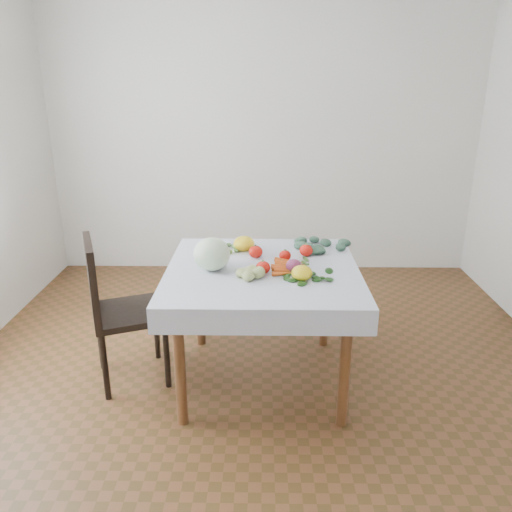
{
  "coord_description": "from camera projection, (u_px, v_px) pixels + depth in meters",
  "views": [
    {
      "loc": [
        0.0,
        -2.74,
        1.81
      ],
      "look_at": [
        -0.04,
        0.03,
        0.82
      ],
      "focal_mm": 35.0,
      "sensor_mm": 36.0,
      "label": 1
    }
  ],
  "objects": [
    {
      "name": "ground",
      "position": [
        262.0,
        378.0,
        3.19
      ],
      "size": [
        4.0,
        4.0,
        0.0
      ],
      "primitive_type": "plane",
      "color": "brown"
    },
    {
      "name": "back_wall",
      "position": [
        263.0,
        131.0,
        4.62
      ],
      "size": [
        4.0,
        0.04,
        2.7
      ],
      "primitive_type": "cube",
      "color": "silver",
      "rests_on": "ground"
    },
    {
      "name": "tablecloth",
      "position": [
        263.0,
        268.0,
        2.94
      ],
      "size": [
        1.12,
        1.12,
        0.01
      ],
      "primitive_type": "cube",
      "color": "white",
      "rests_on": "table"
    },
    {
      "name": "onion_a",
      "position": [
        255.0,
        252.0,
        3.11
      ],
      "size": [
        0.08,
        0.08,
        0.06
      ],
      "primitive_type": "ellipsoid",
      "rotation": [
        0.0,
        0.0,
        -0.11
      ],
      "color": "#611B47",
      "rests_on": "tablecloth"
    },
    {
      "name": "chair",
      "position": [
        113.0,
        303.0,
        3.0
      ],
      "size": [
        0.55,
        0.55,
        0.94
      ],
      "color": "black",
      "rests_on": "ground"
    },
    {
      "name": "dill_bunch",
      "position": [
        225.0,
        249.0,
        3.22
      ],
      "size": [
        0.22,
        0.16,
        0.02
      ],
      "color": "#547D39",
      "rests_on": "tablecloth"
    },
    {
      "name": "carrot_bunch",
      "position": [
        290.0,
        267.0,
        2.91
      ],
      "size": [
        0.2,
        0.27,
        0.03
      ],
      "color": "orange",
      "rests_on": "tablecloth"
    },
    {
      "name": "tomato_b",
      "position": [
        306.0,
        250.0,
        3.12
      ],
      "size": [
        0.1,
        0.1,
        0.07
      ],
      "primitive_type": "ellipsoid",
      "rotation": [
        0.0,
        0.0,
        -0.17
      ],
      "color": "red",
      "rests_on": "tablecloth"
    },
    {
      "name": "heirloom_front",
      "position": [
        302.0,
        273.0,
        2.75
      ],
      "size": [
        0.14,
        0.14,
        0.08
      ],
      "primitive_type": "ellipsoid",
      "rotation": [
        0.0,
        0.0,
        -0.25
      ],
      "color": "yellow",
      "rests_on": "tablecloth"
    },
    {
      "name": "table",
      "position": [
        263.0,
        284.0,
        2.97
      ],
      "size": [
        1.0,
        1.0,
        0.75
      ],
      "color": "brown",
      "rests_on": "ground"
    },
    {
      "name": "heirloom_back",
      "position": [
        244.0,
        244.0,
        3.21
      ],
      "size": [
        0.17,
        0.17,
        0.1
      ],
      "primitive_type": "ellipsoid",
      "rotation": [
        0.0,
        0.0,
        0.3
      ],
      "color": "yellow",
      "rests_on": "tablecloth"
    },
    {
      "name": "kale_bunch",
      "position": [
        321.0,
        245.0,
        3.27
      ],
      "size": [
        0.3,
        0.28,
        0.04
      ],
      "color": "#3A5F47",
      "rests_on": "tablecloth"
    },
    {
      "name": "tomato_a",
      "position": [
        256.0,
        252.0,
        3.09
      ],
      "size": [
        0.11,
        0.11,
        0.08
      ],
      "primitive_type": "ellipsoid",
      "rotation": [
        0.0,
        0.0,
        -0.25
      ],
      "color": "red",
      "rests_on": "tablecloth"
    },
    {
      "name": "tomatillo_cluster",
      "position": [
        249.0,
        273.0,
        2.79
      ],
      "size": [
        0.15,
        0.15,
        0.05
      ],
      "color": "#A6B568",
      "rests_on": "tablecloth"
    },
    {
      "name": "tomato_d",
      "position": [
        263.0,
        267.0,
        2.84
      ],
      "size": [
        0.1,
        0.1,
        0.07
      ],
      "primitive_type": "ellipsoid",
      "rotation": [
        0.0,
        0.0,
        0.25
      ],
      "color": "red",
      "rests_on": "tablecloth"
    },
    {
      "name": "onion_b",
      "position": [
        294.0,
        266.0,
        2.86
      ],
      "size": [
        0.1,
        0.1,
        0.08
      ],
      "primitive_type": "ellipsoid",
      "rotation": [
        0.0,
        0.0,
        0.18
      ],
      "color": "#611B47",
      "rests_on": "tablecloth"
    },
    {
      "name": "basil_bunch",
      "position": [
        309.0,
        277.0,
        2.78
      ],
      "size": [
        0.28,
        0.24,
        0.01
      ],
      "color": "#22551A",
      "rests_on": "tablecloth"
    },
    {
      "name": "tomato_c",
      "position": [
        285.0,
        256.0,
        3.04
      ],
      "size": [
        0.08,
        0.08,
        0.06
      ],
      "primitive_type": "ellipsoid",
      "rotation": [
        0.0,
        0.0,
        -0.03
      ],
      "color": "red",
      "rests_on": "tablecloth"
    },
    {
      "name": "cabbage",
      "position": [
        212.0,
        254.0,
        2.88
      ],
      "size": [
        0.23,
        0.23,
        0.19
      ],
      "primitive_type": "ellipsoid",
      "rotation": [
        0.0,
        0.0,
        -0.08
      ],
      "color": "#DAF2CA",
      "rests_on": "tablecloth"
    }
  ]
}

